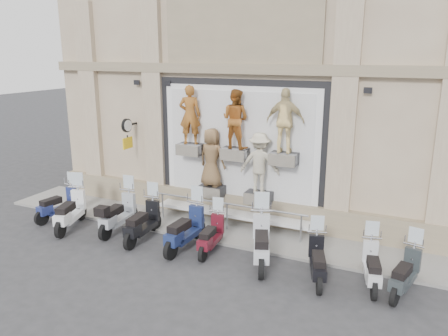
% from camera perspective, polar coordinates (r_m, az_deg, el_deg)
% --- Properties ---
extents(ground, '(90.00, 90.00, 0.00)m').
position_cam_1_polar(ground, '(11.92, -3.65, -11.70)').
color(ground, '#303033').
rests_on(ground, ground).
extents(sidewalk, '(16.00, 2.20, 0.08)m').
position_cam_1_polar(sidewalk, '(13.61, 0.57, -7.96)').
color(sidewalk, gray).
rests_on(sidewalk, ground).
extents(building, '(14.00, 8.60, 12.00)m').
position_cam_1_polar(building, '(17.14, 7.64, 17.03)').
color(building, '#C1AB8D').
rests_on(building, ground).
extents(shop_vitrine, '(5.60, 0.85, 4.30)m').
position_cam_1_polar(shop_vitrine, '(13.39, 2.06, 2.55)').
color(shop_vitrine, black).
rests_on(shop_vitrine, ground).
extents(guard_rail, '(5.06, 0.10, 0.93)m').
position_cam_1_polar(guard_rail, '(13.37, 0.40, -6.44)').
color(guard_rail, '#9EA0A5').
rests_on(guard_rail, ground).
extents(clock_sign_bracket, '(0.10, 0.80, 1.02)m').
position_cam_1_polar(clock_sign_bracket, '(15.08, -12.52, 4.90)').
color(clock_sign_bracket, black).
rests_on(clock_sign_bracket, ground).
extents(scooter_a, '(0.76, 1.85, 1.46)m').
position_cam_1_polar(scooter_a, '(15.26, -20.91, -3.66)').
color(scooter_a, navy).
rests_on(scooter_a, ground).
extents(scooter_b, '(1.18, 2.09, 1.63)m').
position_cam_1_polar(scooter_b, '(14.30, -19.50, -4.38)').
color(scooter_b, white).
rests_on(scooter_b, ground).
extents(scooter_c, '(0.73, 2.02, 1.61)m').
position_cam_1_polar(scooter_c, '(13.66, -13.67, -4.88)').
color(scooter_c, '#9EA3AB').
rests_on(scooter_c, ground).
extents(scooter_d, '(0.70, 1.98, 1.58)m').
position_cam_1_polar(scooter_d, '(12.89, -10.60, -5.97)').
color(scooter_d, black).
rests_on(scooter_d, ground).
extents(scooter_e, '(0.68, 2.05, 1.65)m').
position_cam_1_polar(scooter_e, '(12.16, -5.10, -6.90)').
color(scooter_e, '#16234F').
rests_on(scooter_e, ground).
extents(scooter_f, '(0.67, 1.76, 1.39)m').
position_cam_1_polar(scooter_f, '(11.99, -1.69, -7.84)').
color(scooter_f, '#500D19').
rests_on(scooter_f, ground).
extents(scooter_g, '(1.32, 2.21, 1.73)m').
position_cam_1_polar(scooter_g, '(11.31, 4.92, -8.41)').
color(scooter_g, '#B7B9BE').
rests_on(scooter_g, ground).
extents(scooter_h, '(1.02, 1.84, 1.44)m').
position_cam_1_polar(scooter_h, '(10.79, 12.18, -10.76)').
color(scooter_h, black).
rests_on(scooter_h, ground).
extents(scooter_i, '(0.86, 1.79, 1.40)m').
position_cam_1_polar(scooter_i, '(10.90, 18.87, -11.10)').
color(scooter_i, silver).
rests_on(scooter_i, ground).
extents(scooter_j, '(0.90, 1.82, 1.42)m').
position_cam_1_polar(scooter_j, '(10.83, 22.68, -11.61)').
color(scooter_j, '#272E30').
rests_on(scooter_j, ground).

